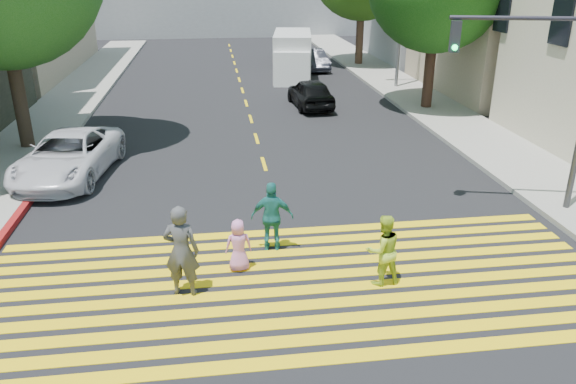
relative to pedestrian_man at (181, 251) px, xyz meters
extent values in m
plane|color=black|center=(2.39, -1.23, -0.98)|extent=(120.00, 120.00, 0.00)
cube|color=gray|center=(-6.11, 20.77, -0.90)|extent=(3.00, 40.00, 0.15)
cube|color=gray|center=(10.89, 13.77, -0.90)|extent=(3.00, 60.00, 0.15)
cube|color=maroon|center=(-4.51, 4.77, -0.90)|extent=(0.20, 8.00, 0.16)
cube|color=yellow|center=(2.39, -2.43, -0.97)|extent=(13.40, 0.35, 0.01)
cube|color=yellow|center=(2.39, -1.88, -0.97)|extent=(13.40, 0.35, 0.01)
cube|color=yellow|center=(2.39, -1.33, -0.97)|extent=(13.40, 0.35, 0.01)
cube|color=yellow|center=(2.39, -0.78, -0.97)|extent=(13.40, 0.35, 0.01)
cube|color=yellow|center=(2.39, -0.23, -0.97)|extent=(13.40, 0.35, 0.01)
cube|color=yellow|center=(2.39, 0.32, -0.97)|extent=(13.40, 0.35, 0.01)
cube|color=yellow|center=(2.39, 0.87, -0.97)|extent=(13.40, 0.35, 0.01)
cube|color=yellow|center=(2.39, 1.42, -0.97)|extent=(13.40, 0.35, 0.01)
cube|color=yellow|center=(2.39, 1.97, -0.97)|extent=(13.40, 0.35, 0.01)
cube|color=yellow|center=(2.39, 2.52, -0.97)|extent=(13.40, 0.35, 0.01)
cube|color=yellow|center=(2.39, 4.77, -0.97)|extent=(0.12, 1.40, 0.01)
cube|color=yellow|center=(2.39, 7.77, -0.97)|extent=(0.12, 1.40, 0.01)
cube|color=yellow|center=(2.39, 10.77, -0.97)|extent=(0.12, 1.40, 0.01)
cube|color=yellow|center=(2.39, 13.77, -0.97)|extent=(0.12, 1.40, 0.01)
cube|color=yellow|center=(2.39, 16.77, -0.97)|extent=(0.12, 1.40, 0.01)
cube|color=yellow|center=(2.39, 19.77, -0.97)|extent=(0.12, 1.40, 0.01)
cube|color=yellow|center=(2.39, 22.77, -0.97)|extent=(0.12, 1.40, 0.01)
cube|color=yellow|center=(2.39, 25.77, -0.97)|extent=(0.12, 1.40, 0.01)
cube|color=yellow|center=(2.39, 28.77, -0.97)|extent=(0.12, 1.40, 0.01)
cube|color=yellow|center=(2.39, 31.77, -0.97)|extent=(0.12, 1.40, 0.01)
cube|color=yellow|center=(2.39, 34.77, -0.97)|extent=(0.12, 1.40, 0.01)
cube|color=yellow|center=(2.39, 37.77, -0.97)|extent=(0.12, 1.40, 0.01)
cylinder|color=#443223|center=(-5.97, 10.54, 0.82)|extent=(0.58, 0.58, 3.60)
cylinder|color=#321A15|center=(10.57, 14.35, 0.61)|extent=(0.60, 0.60, 3.18)
cylinder|color=#43281C|center=(10.51, 26.60, 0.78)|extent=(0.50, 0.50, 3.52)
imported|color=#414144|center=(0.00, 0.00, 0.00)|extent=(0.80, 0.61, 1.96)
imported|color=#B0CE31|center=(4.12, -0.15, -0.20)|extent=(0.84, 0.71, 1.56)
imported|color=pink|center=(1.17, 0.82, -0.38)|extent=(0.61, 0.42, 1.19)
imported|color=#1F706F|center=(2.01, 1.67, -0.14)|extent=(1.04, 0.56, 1.68)
imported|color=silver|center=(-3.80, 7.40, -0.27)|extent=(3.06, 5.35, 1.41)
imported|color=black|center=(5.34, 15.55, -0.30)|extent=(1.86, 4.07, 1.35)
imported|color=#9D9D9D|center=(6.13, 28.97, -0.32)|extent=(2.37, 4.71, 1.31)
imported|color=#22242E|center=(7.27, 25.41, -0.35)|extent=(1.58, 3.92, 1.26)
cube|color=silver|center=(5.57, 23.07, 0.32)|extent=(2.87, 5.47, 2.61)
cube|color=white|center=(5.21, 20.80, -0.04)|extent=(2.15, 1.54, 1.88)
cylinder|color=black|center=(4.46, 21.34, -0.61)|extent=(0.37, 0.76, 0.73)
cylinder|color=black|center=(6.10, 21.08, -0.61)|extent=(0.37, 0.76, 0.73)
cylinder|color=black|center=(5.04, 25.05, -0.61)|extent=(0.37, 0.76, 0.73)
cylinder|color=black|center=(6.68, 24.79, -0.61)|extent=(0.37, 0.76, 0.73)
cylinder|color=#272630|center=(8.41, 3.17, 4.08)|extent=(3.53, 1.00, 0.11)
cube|color=#23242B|center=(6.83, 3.58, 3.63)|extent=(0.29, 0.29, 0.76)
sphere|color=#04FF5F|center=(6.80, 3.45, 3.38)|extent=(0.18, 0.18, 0.14)
camera|label=1|loc=(0.76, -10.10, 5.31)|focal=35.00mm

